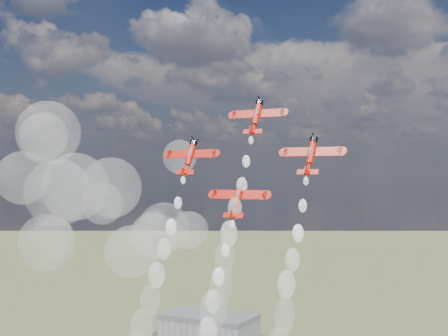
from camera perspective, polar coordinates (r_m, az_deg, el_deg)
hangar at (r=357.10m, az=-1.36°, el=-14.25°), size 50.00×28.00×13.00m
plane_lead at (r=145.03m, az=2.99°, el=4.77°), size 13.15×6.79×8.64m
plane_left at (r=147.08m, az=-3.14°, el=1.07°), size 13.15×6.79×8.64m
plane_right at (r=134.26m, az=7.95°, el=1.23°), size 13.15×6.79×8.64m
plane_slot at (r=135.63m, az=1.27°, el=-2.72°), size 13.15×6.79×8.64m
smoke_trail_lead at (r=129.95m, az=-0.21°, el=-9.63°), size 5.14×21.35×38.14m
smoke_trail_left at (r=135.48m, az=-7.17°, el=-13.22°), size 5.10×21.34×38.21m
smoke_trail_right at (r=121.28m, az=5.15°, el=-14.77°), size 5.41×21.29×38.22m
drifted_smoke_cloud at (r=195.77m, az=-13.10°, el=-2.51°), size 69.00×35.73×52.82m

